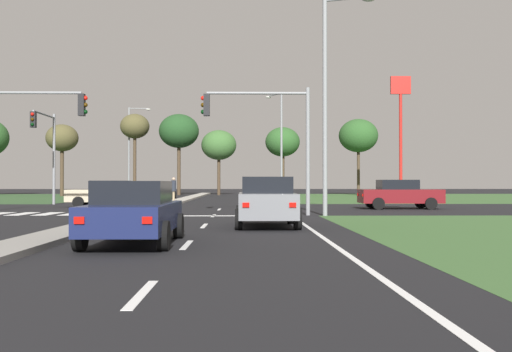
% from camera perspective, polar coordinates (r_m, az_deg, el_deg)
% --- Properties ---
extents(ground_plane, '(200.00, 200.00, 0.00)m').
position_cam_1_polar(ground_plane, '(32.96, -9.56, -3.10)').
color(ground_plane, black).
extents(grass_verge_far_right, '(35.00, 35.00, 0.01)m').
position_cam_1_polar(grass_verge_far_right, '(60.73, 18.78, -1.94)').
color(grass_verge_far_right, '#385B2D').
rests_on(grass_verge_far_right, ground).
extents(median_island_near, '(1.20, 22.00, 0.14)m').
position_cam_1_polar(median_island_near, '(14.46, -20.68, -5.98)').
color(median_island_near, gray).
rests_on(median_island_near, ground).
extents(median_island_far, '(1.20, 36.00, 0.14)m').
position_cam_1_polar(median_island_far, '(57.79, -5.93, -1.97)').
color(median_island_far, '#ADA89E').
rests_on(median_island_far, ground).
extents(lane_dash_near, '(0.14, 2.00, 0.01)m').
position_cam_1_polar(lane_dash_near, '(7.91, -10.85, -10.99)').
color(lane_dash_near, silver).
rests_on(lane_dash_near, ground).
extents(lane_dash_second, '(0.14, 2.00, 0.01)m').
position_cam_1_polar(lane_dash_second, '(13.80, -6.63, -6.55)').
color(lane_dash_second, silver).
rests_on(lane_dash_second, ground).
extents(lane_dash_third, '(0.14, 2.00, 0.01)m').
position_cam_1_polar(lane_dash_third, '(19.76, -4.96, -4.76)').
color(lane_dash_third, silver).
rests_on(lane_dash_third, ground).
extents(lane_dash_fourth, '(0.14, 2.00, 0.01)m').
position_cam_1_polar(lane_dash_fourth, '(25.74, -4.07, -3.80)').
color(lane_dash_fourth, silver).
rests_on(lane_dash_fourth, ground).
extents(lane_dash_fifth, '(0.14, 2.00, 0.01)m').
position_cam_1_polar(lane_dash_fifth, '(31.73, -3.52, -3.20)').
color(lane_dash_fifth, silver).
rests_on(lane_dash_fifth, ground).
extents(edge_line_right, '(0.14, 24.00, 0.01)m').
position_cam_1_polar(edge_line_right, '(14.78, 6.83, -6.15)').
color(edge_line_right, silver).
rests_on(edge_line_right, ground).
extents(stop_bar_near, '(6.40, 0.50, 0.01)m').
position_cam_1_polar(stop_bar_near, '(25.63, -3.41, -3.81)').
color(stop_bar_near, silver).
rests_on(stop_bar_near, ground).
extents(crosswalk_bar_second, '(0.70, 2.80, 0.01)m').
position_cam_1_polar(crosswalk_bar_second, '(29.20, -21.34, -3.38)').
color(crosswalk_bar_second, silver).
rests_on(crosswalk_bar_second, ground).
extents(crosswalk_bar_third, '(0.70, 2.80, 0.01)m').
position_cam_1_polar(crosswalk_bar_third, '(28.82, -19.19, -3.43)').
color(crosswalk_bar_third, silver).
rests_on(crosswalk_bar_third, ground).
extents(crosswalk_bar_fourth, '(0.70, 2.80, 0.01)m').
position_cam_1_polar(crosswalk_bar_fourth, '(28.49, -16.99, -3.47)').
color(crosswalk_bar_fourth, silver).
rests_on(crosswalk_bar_fourth, ground).
extents(crosswalk_bar_fifth, '(0.70, 2.80, 0.01)m').
position_cam_1_polar(crosswalk_bar_fifth, '(28.19, -14.74, -3.50)').
color(crosswalk_bar_fifth, silver).
rests_on(crosswalk_bar_fifth, ground).
extents(crosswalk_bar_sixth, '(0.70, 2.80, 0.01)m').
position_cam_1_polar(crosswalk_bar_sixth, '(27.95, -12.44, -3.53)').
color(crosswalk_bar_sixth, silver).
rests_on(crosswalk_bar_sixth, ground).
extents(crosswalk_bar_seventh, '(0.70, 2.80, 0.01)m').
position_cam_1_polar(crosswalk_bar_seventh, '(27.75, -10.11, -3.56)').
color(crosswalk_bar_seventh, silver).
rests_on(crosswalk_bar_seventh, ground).
extents(car_grey_near, '(2.00, 4.28, 1.61)m').
position_cam_1_polar(car_grey_near, '(19.31, 1.01, -2.44)').
color(car_grey_near, slate).
rests_on(car_grey_near, ground).
extents(car_maroon_second, '(4.39, 2.05, 1.58)m').
position_cam_1_polar(car_maroon_second, '(33.26, 13.54, -1.69)').
color(car_maroon_second, maroon).
rests_on(car_maroon_second, ground).
extents(car_navy_third, '(1.95, 4.47, 1.46)m').
position_cam_1_polar(car_navy_third, '(14.10, -11.56, -3.37)').
color(car_navy_third, '#161E47').
rests_on(car_navy_third, ground).
extents(car_beige_fourth, '(4.57, 1.99, 1.54)m').
position_cam_1_polar(car_beige_fourth, '(35.57, -13.91, -1.64)').
color(car_beige_fourth, '#BCAD8E').
rests_on(car_beige_fourth, ground).
extents(car_blue_fifth, '(2.06, 4.24, 1.53)m').
position_cam_1_polar(car_blue_fifth, '(53.52, -8.92, -1.31)').
color(car_blue_fifth, navy).
rests_on(car_blue_fifth, ground).
extents(car_black_sixth, '(2.01, 4.51, 1.48)m').
position_cam_1_polar(car_black_sixth, '(41.94, -11.11, -1.53)').
color(car_black_sixth, black).
rests_on(car_black_sixth, ground).
extents(traffic_signal_near_left, '(5.72, 0.32, 5.57)m').
position_cam_1_polar(traffic_signal_near_left, '(28.05, -22.75, 4.48)').
color(traffic_signal_near_left, gray).
rests_on(traffic_signal_near_left, ground).
extents(traffic_signal_near_right, '(4.77, 0.32, 5.58)m').
position_cam_1_polar(traffic_signal_near_right, '(26.11, 1.19, 4.70)').
color(traffic_signal_near_right, gray).
rests_on(traffic_signal_near_right, ground).
extents(traffic_signal_far_left, '(0.32, 4.20, 5.91)m').
position_cam_1_polar(traffic_signal_far_left, '(39.79, -19.35, 3.15)').
color(traffic_signal_far_left, gray).
rests_on(traffic_signal_far_left, ground).
extents(street_lamp_second, '(2.13, 0.83, 9.35)m').
position_cam_1_polar(street_lamp_second, '(25.98, 6.98, 7.74)').
color(street_lamp_second, gray).
rests_on(street_lamp_second, ground).
extents(street_lamp_third, '(1.51, 1.96, 9.79)m').
position_cam_1_polar(street_lamp_third, '(55.56, 2.33, 3.52)').
color(street_lamp_third, gray).
rests_on(street_lamp_third, ground).
extents(street_lamp_fourth, '(2.56, 0.31, 9.97)m').
position_cam_1_polar(street_lamp_fourth, '(69.43, -11.87, 2.79)').
color(street_lamp_fourth, gray).
rests_on(street_lamp_fourth, ground).
extents(pedestrian_at_median, '(0.34, 0.34, 1.64)m').
position_cam_1_polar(pedestrian_at_median, '(41.03, -7.87, -1.04)').
color(pedestrian_at_median, '#9E8966').
rests_on(pedestrian_at_median, median_island_far).
extents(fastfood_pole_sign, '(1.80, 0.40, 10.95)m').
position_cam_1_polar(fastfood_pole_sign, '(55.27, 13.63, 6.25)').
color(fastfood_pole_sign, red).
rests_on(fastfood_pole_sign, ground).
extents(treeline_second, '(3.36, 3.36, 7.57)m').
position_cam_1_polar(treeline_second, '(66.32, -18.03, 3.41)').
color(treeline_second, '#423323').
rests_on(treeline_second, ground).
extents(treeline_third, '(3.29, 3.29, 9.23)m').
position_cam_1_polar(treeline_third, '(69.36, -11.49, 4.57)').
color(treeline_third, '#423323').
rests_on(treeline_third, ground).
extents(treeline_fourth, '(4.53, 4.53, 9.20)m').
position_cam_1_polar(treeline_fourth, '(68.44, -7.37, 4.24)').
color(treeline_fourth, '#423323').
rests_on(treeline_fourth, ground).
extents(treeline_fifth, '(3.97, 3.97, 7.37)m').
position_cam_1_polar(treeline_fifth, '(67.79, -3.57, 2.94)').
color(treeline_fifth, '#423323').
rests_on(treeline_fifth, ground).
extents(treeline_sixth, '(3.86, 3.86, 7.61)m').
position_cam_1_polar(treeline_sixth, '(66.76, 2.55, 3.22)').
color(treeline_sixth, '#423323').
rests_on(treeline_sixth, ground).
extents(treeline_seventh, '(4.42, 4.42, 8.61)m').
position_cam_1_polar(treeline_seventh, '(68.48, 9.75, 3.79)').
color(treeline_seventh, '#423323').
rests_on(treeline_seventh, ground).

